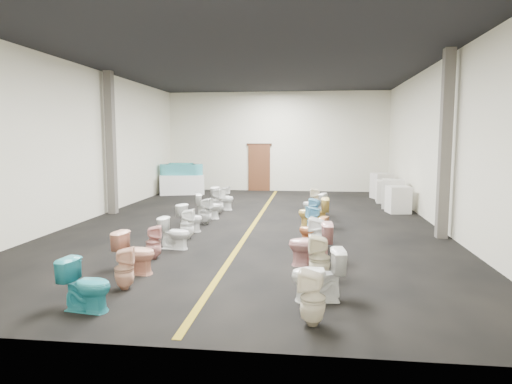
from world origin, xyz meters
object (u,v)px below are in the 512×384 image
bathtub (181,169)px  toilet_right_7 (313,213)px  appliance_crate_d (382,186)px  appliance_crate_c (386,191)px  toilet_right_9 (314,205)px  toilet_right_1 (318,275)px  toilet_left_4 (175,233)px  toilet_left_9 (218,201)px  appliance_crate_a (398,200)px  toilet_right_6 (314,221)px  toilet_left_11 (225,196)px  toilet_right_4 (318,236)px  toilet_left_2 (135,253)px  toilet_right_10 (316,200)px  toilet_left_8 (208,206)px  toilet_left_1 (124,269)px  toilet_left_6 (190,218)px  toilet_left_0 (86,285)px  appliance_crate_b (393,194)px  toilet_left_10 (223,198)px  toilet_right_3 (310,244)px  toilet_left_7 (206,211)px  toilet_right_8 (315,210)px  toilet_left_5 (187,224)px  toilet_right_2 (319,258)px  toilet_right_5 (313,230)px  display_table (182,185)px  toilet_left_3 (154,242)px

bathtub → toilet_right_7: bearing=-57.3°
appliance_crate_d → appliance_crate_c: bearing=-90.0°
toilet_right_9 → toilet_right_1: bearing=19.7°
toilet_left_4 → toilet_left_9: toilet_left_9 is taller
appliance_crate_a → toilet_right_6: (-2.74, -3.92, -0.06)m
toilet_left_11 → toilet_right_4: size_ratio=0.89×
toilet_left_2 → toilet_right_4: 3.72m
toilet_right_1 → toilet_right_10: (0.04, 8.26, 0.00)m
appliance_crate_a → toilet_left_11: (-5.88, 0.84, -0.09)m
toilet_left_8 → toilet_right_9: 3.26m
appliance_crate_d → toilet_left_1: appliance_crate_d is taller
toilet_left_1 → toilet_left_6: size_ratio=0.99×
toilet_left_0 → appliance_crate_a: bearing=-24.1°
appliance_crate_b → toilet_left_2: bearing=-124.9°
appliance_crate_a → appliance_crate_c: (0.00, 2.39, -0.02)m
toilet_left_10 → toilet_right_3: size_ratio=0.92×
toilet_left_7 → toilet_right_10: 3.99m
toilet_left_0 → bathtub: bearing=19.1°
toilet_right_8 → toilet_left_5: bearing=-24.7°
toilet_right_2 → toilet_right_5: size_ratio=1.21×
display_table → toilet_right_7: (5.64, -6.84, -0.00)m
toilet_right_3 → toilet_left_6: bearing=-135.6°
appliance_crate_a → toilet_left_6: bearing=-148.1°
appliance_crate_a → toilet_right_8: appliance_crate_a is taller
toilet_right_7 → appliance_crate_d: bearing=154.8°
toilet_left_7 → toilet_left_3: bearing=-172.7°
toilet_left_4 → toilet_right_4: bearing=-85.3°
appliance_crate_a → toilet_right_6: size_ratio=1.16×
toilet_left_4 → bathtub: bearing=21.8°
toilet_left_8 → toilet_right_8: size_ratio=1.13×
appliance_crate_c → toilet_right_5: bearing=-110.9°
bathtub → toilet_left_9: bathtub is taller
appliance_crate_b → toilet_left_0: (-5.92, -10.26, -0.13)m
toilet_right_8 → toilet_left_4: bearing=-15.9°
bathtub → appliance_crate_a: bearing=-32.3°
display_table → toilet_right_2: bearing=-63.6°
display_table → toilet_left_9: toilet_left_9 is taller
toilet_left_3 → toilet_right_4: 3.37m
appliance_crate_a → toilet_left_7: bearing=-154.5°
toilet_right_9 → toilet_right_4: bearing=20.3°
toilet_left_7 → toilet_left_11: toilet_left_7 is taller
toilet_left_9 → toilet_right_8: toilet_left_9 is taller
toilet_right_1 → toilet_right_8: toilet_right_1 is taller
toilet_left_8 → toilet_right_4: size_ratio=0.99×
toilet_right_2 → toilet_left_10: bearing=-159.8°
toilet_left_8 → toilet_right_5: bearing=-151.6°
toilet_left_6 → toilet_left_1: bearing=-158.5°
display_table → appliance_crate_d: size_ratio=1.83×
display_table → appliance_crate_c: size_ratio=2.23×
toilet_left_9 → toilet_left_10: 0.92m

